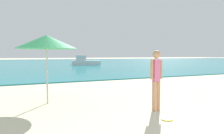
{
  "coord_description": "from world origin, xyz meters",
  "views": [
    {
      "loc": [
        -3.89,
        -0.81,
        1.52
      ],
      "look_at": [
        -0.16,
        7.66,
        0.98
      ],
      "focal_mm": 33.46,
      "sensor_mm": 36.0,
      "label": 1
    }
  ],
  "objects_px": {
    "person_standing": "(156,77)",
    "frisbee": "(167,119)",
    "beach_umbrella": "(47,42)",
    "boat_far": "(85,62)"
  },
  "relations": [
    {
      "from": "boat_far",
      "to": "beach_umbrella",
      "type": "bearing_deg",
      "value": -94.65
    },
    {
      "from": "person_standing",
      "to": "beach_umbrella",
      "type": "bearing_deg",
      "value": -41.16
    },
    {
      "from": "boat_far",
      "to": "frisbee",
      "type": "bearing_deg",
      "value": -87.54
    },
    {
      "from": "frisbee",
      "to": "beach_umbrella",
      "type": "bearing_deg",
      "value": 129.71
    },
    {
      "from": "frisbee",
      "to": "beach_umbrella",
      "type": "distance_m",
      "value": 4.17
    },
    {
      "from": "person_standing",
      "to": "frisbee",
      "type": "bearing_deg",
      "value": 71.16
    },
    {
      "from": "person_standing",
      "to": "frisbee",
      "type": "distance_m",
      "value": 1.21
    },
    {
      "from": "person_standing",
      "to": "beach_umbrella",
      "type": "relative_size",
      "value": 0.77
    },
    {
      "from": "person_standing",
      "to": "frisbee",
      "type": "xyz_separation_m",
      "value": [
        -0.23,
        -0.75,
        -0.92
      ]
    },
    {
      "from": "frisbee",
      "to": "beach_umbrella",
      "type": "height_order",
      "value": "beach_umbrella"
    }
  ]
}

